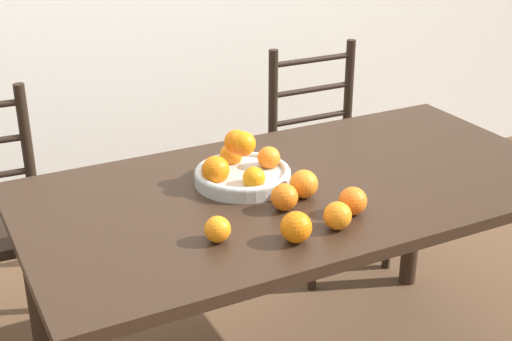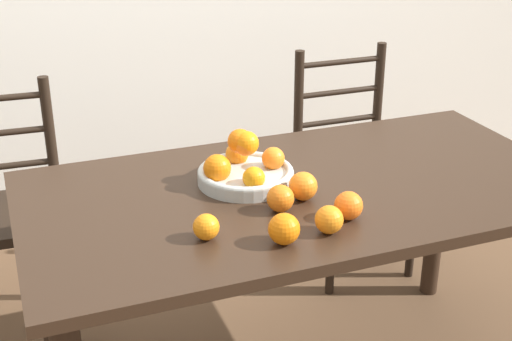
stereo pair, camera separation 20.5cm
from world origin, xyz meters
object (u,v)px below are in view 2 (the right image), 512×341
orange_loose_0 (329,220)px  orange_loose_5 (303,186)px  orange_loose_2 (284,229)px  chair_left (5,217)px  orange_loose_1 (348,206)px  orange_loose_3 (280,198)px  orange_loose_4 (206,227)px  fruit_bowl (244,168)px  chair_right (351,163)px

orange_loose_0 → orange_loose_5: bearing=84.9°
orange_loose_2 → chair_left: size_ratio=0.09×
orange_loose_1 → orange_loose_5: 0.17m
orange_loose_0 → chair_left: size_ratio=0.08×
orange_loose_0 → orange_loose_3: bearing=113.7°
orange_loose_4 → orange_loose_5: (0.33, 0.12, 0.01)m
fruit_bowl → orange_loose_2: size_ratio=3.54×
orange_loose_4 → fruit_bowl: bearing=54.1°
chair_left → orange_loose_5: bearing=-40.7°
orange_loose_1 → orange_loose_4: size_ratio=1.14×
fruit_bowl → orange_loose_5: bearing=-55.5°
orange_loose_0 → fruit_bowl: bearing=104.7°
orange_loose_2 → chair_right: size_ratio=0.09×
orange_loose_0 → orange_loose_2: orange_loose_2 is taller
fruit_bowl → orange_loose_2: fruit_bowl is taller
fruit_bowl → orange_loose_4: (-0.21, -0.29, -0.01)m
orange_loose_1 → chair_right: 1.12m
orange_loose_3 → orange_loose_1: bearing=-35.0°
orange_loose_4 → chair_left: chair_left is taller
orange_loose_3 → orange_loose_2: bearing=-109.8°
orange_loose_4 → orange_loose_5: size_ratio=0.83×
orange_loose_1 → orange_loose_2: bearing=-163.9°
orange_loose_0 → orange_loose_5: size_ratio=0.91×
orange_loose_3 → chair_right: size_ratio=0.08×
orange_loose_5 → orange_loose_2: bearing=-124.9°
orange_loose_0 → chair_right: chair_right is taller
orange_loose_4 → chair_right: (0.92, 0.91, -0.32)m
fruit_bowl → orange_loose_1: bearing=-60.5°
chair_left → chair_right: 1.40m
orange_loose_2 → chair_left: bearing=123.6°
fruit_bowl → orange_loose_3: size_ratio=3.77×
orange_loose_1 → orange_loose_2: size_ratio=0.96×
orange_loose_2 → chair_left: 1.24m
fruit_bowl → chair_right: (0.71, 0.61, -0.34)m
orange_loose_1 → orange_loose_4: orange_loose_1 is taller
orange_loose_2 → orange_loose_5: 0.26m
orange_loose_5 → chair_right: bearing=53.0°
orange_loose_4 → orange_loose_5: orange_loose_5 is taller
orange_loose_0 → orange_loose_5: (0.02, 0.20, 0.00)m
orange_loose_1 → orange_loose_4: (-0.39, 0.03, -0.00)m
orange_loose_1 → fruit_bowl: bearing=119.5°
orange_loose_3 → chair_left: size_ratio=0.08×
orange_loose_3 → orange_loose_5: 0.10m
orange_loose_1 → orange_loose_5: orange_loose_5 is taller
orange_loose_5 → chair_left: chair_left is taller
orange_loose_5 → chair_right: (0.59, 0.78, -0.33)m
fruit_bowl → orange_loose_3: fruit_bowl is taller
orange_loose_4 → chair_left: 1.08m
orange_loose_0 → chair_left: bearing=128.8°
orange_loose_4 → orange_loose_0: bearing=-14.9°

